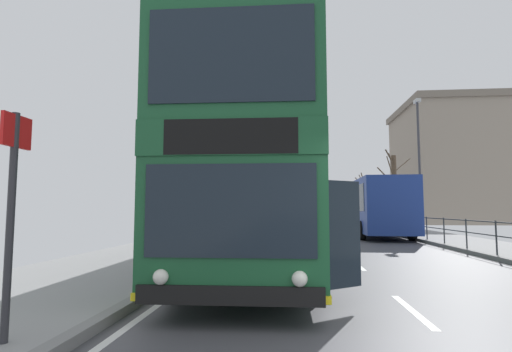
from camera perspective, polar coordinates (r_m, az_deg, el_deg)
name	(u,v)px	position (r m, az deg, el deg)	size (l,w,h in m)	color
double_decker_bus_main	(259,179)	(10.70, 0.49, -0.47)	(3.38, 11.66, 4.52)	#19512D
background_bus_far_lane	(375,206)	(23.13, 17.15, -4.30)	(2.78, 9.25, 3.12)	navy
pedestrian_railing_far_kerb	(435,225)	(18.74, 24.90, -6.58)	(0.05, 26.52, 1.05)	#2D3338
bus_stop_sign_near	(12,198)	(4.92, -32.35, -2.70)	(0.08, 0.44, 2.44)	#2D2D33
street_lamp_far_side	(419,155)	(24.69, 22.96, 2.87)	(0.28, 0.60, 7.93)	#38383D
bare_tree_far_00	(366,198)	(43.72, 15.92, -3.14)	(2.02, 2.73, 5.50)	#4C3D2D
bare_tree_far_02	(394,189)	(33.01, 19.73, -1.82)	(2.46, 2.40, 6.18)	#4C3D2D
background_building_00	(465,163)	(49.45, 28.53, 1.64)	(14.05, 12.73, 13.31)	gray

